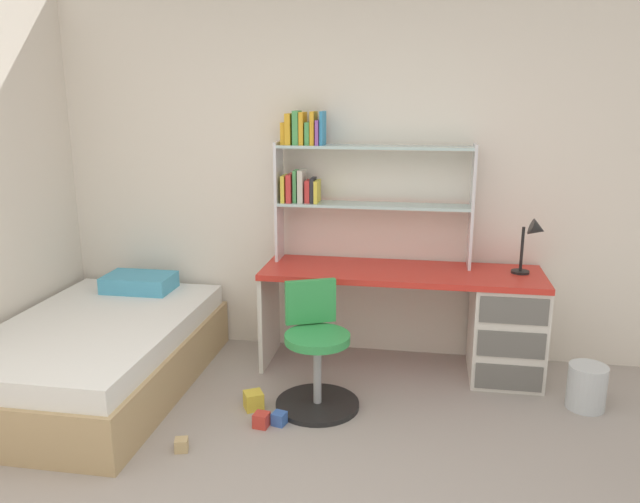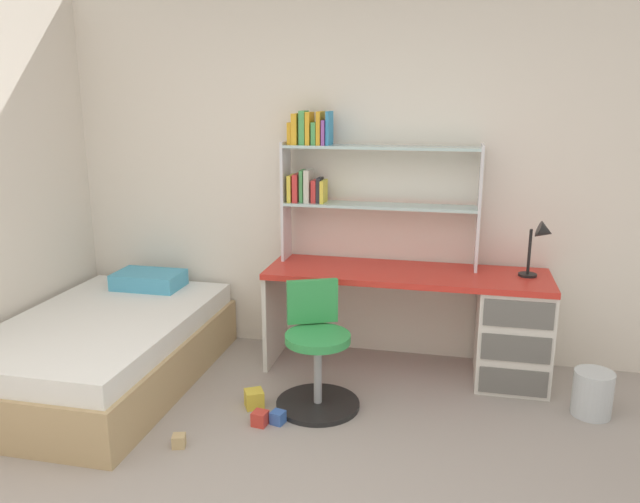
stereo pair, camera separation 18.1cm
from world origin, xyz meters
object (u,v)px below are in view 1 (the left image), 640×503
object	(u,v)px
toy_block_red_1	(261,420)
toy_block_yellow_4	(254,400)
desk	(475,318)
desk_lamp	(533,238)
bookshelf_hutch	(343,174)
toy_block_natural_2	(181,445)
bed_platform	(98,354)
toy_block_blue_3	(279,419)
swivel_chair	(316,360)
waste_bin	(587,387)

from	to	relation	value
toy_block_red_1	toy_block_yellow_4	world-z (taller)	toy_block_yellow_4
desk	desk_lamp	distance (m)	0.66
bookshelf_hutch	toy_block_natural_2	distance (m)	2.06
desk_lamp	toy_block_red_1	xyz separation A→B (m)	(-1.60, -0.97, -0.93)
bed_platform	toy_block_natural_2	xyz separation A→B (m)	(0.83, -0.64, -0.20)
toy_block_natural_2	toy_block_blue_3	world-z (taller)	toy_block_blue_3
swivel_chair	desk_lamp	bearing A→B (deg)	26.02
desk	bookshelf_hutch	size ratio (longest dim) A/B	1.39
desk_lamp	swivel_chair	world-z (taller)	desk_lamp
waste_bin	toy_block_natural_2	bearing A→B (deg)	-158.94
toy_block_yellow_4	waste_bin	bearing A→B (deg)	10.05
bookshelf_hutch	swivel_chair	distance (m)	1.32
desk_lamp	toy_block_blue_3	world-z (taller)	desk_lamp
desk	toy_block_natural_2	world-z (taller)	desk
bookshelf_hutch	toy_block_blue_3	xyz separation A→B (m)	(-0.23, -1.07, -1.31)
bed_platform	waste_bin	world-z (taller)	bed_platform
swivel_chair	bed_platform	bearing A→B (deg)	179.89
swivel_chair	toy_block_natural_2	xyz separation A→B (m)	(-0.63, -0.64, -0.27)
waste_bin	toy_block_red_1	world-z (taller)	waste_bin
waste_bin	toy_block_yellow_4	xyz separation A→B (m)	(-2.02, -0.36, -0.08)
desk_lamp	swivel_chair	xyz separation A→B (m)	(-1.33, -0.65, -0.68)
bed_platform	toy_block_blue_3	world-z (taller)	bed_platform
bed_platform	waste_bin	size ratio (longest dim) A/B	6.63
swivel_chair	bed_platform	xyz separation A→B (m)	(-1.46, 0.00, -0.07)
bed_platform	toy_block_natural_2	distance (m)	1.07
bookshelf_hutch	toy_block_yellow_4	xyz separation A→B (m)	(-0.43, -0.91, -1.30)
desk_lamp	toy_block_natural_2	distance (m)	2.53
bed_platform	toy_block_natural_2	bearing A→B (deg)	-37.80
desk_lamp	toy_block_yellow_4	world-z (taller)	desk_lamp
desk	bookshelf_hutch	xyz separation A→B (m)	(-0.93, 0.17, 0.94)
bookshelf_hutch	desk	bearing A→B (deg)	-10.41
desk	swivel_chair	xyz separation A→B (m)	(-0.99, -0.62, -0.11)
swivel_chair	toy_block_blue_3	distance (m)	0.42
bed_platform	toy_block_natural_2	size ratio (longest dim) A/B	26.28
swivel_chair	toy_block_natural_2	bearing A→B (deg)	-134.59
swivel_chair	toy_block_natural_2	size ratio (longest dim) A/B	10.94
swivel_chair	bed_platform	distance (m)	1.46
waste_bin	toy_block_red_1	bearing A→B (deg)	-163.77
waste_bin	toy_block_red_1	size ratio (longest dim) A/B	3.32
waste_bin	toy_block_blue_3	xyz separation A→B (m)	(-1.82, -0.52, -0.10)
bed_platform	toy_block_red_1	bearing A→B (deg)	-15.17
swivel_chair	toy_block_red_1	world-z (taller)	swivel_chair
toy_block_natural_2	toy_block_yellow_4	world-z (taller)	toy_block_yellow_4
waste_bin	desk	bearing A→B (deg)	149.82
desk	swivel_chair	size ratio (longest dim) A/B	2.47
desk	toy_block_natural_2	xyz separation A→B (m)	(-1.62, -1.26, -0.37)
bookshelf_hutch	swivel_chair	world-z (taller)	bookshelf_hutch
toy_block_red_1	toy_block_blue_3	distance (m)	0.11
swivel_chair	toy_block_natural_2	world-z (taller)	swivel_chair
toy_block_natural_2	toy_block_red_1	bearing A→B (deg)	41.39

